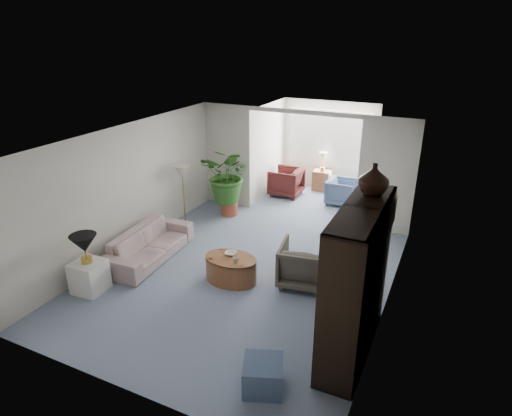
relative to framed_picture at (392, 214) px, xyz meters
The scene contains 26 objects.
floor 2.99m from the framed_picture, behind, with size 6.00×6.00×0.00m, color #7D8AA6.
sunroom_floor 5.16m from the framed_picture, 120.36° to the left, with size 2.60×2.60×0.00m, color #7D8AA6.
back_pier_left 5.37m from the framed_picture, 144.59° to the left, with size 1.20×0.12×2.50m, color silver.
back_pier_right 3.18m from the framed_picture, 100.24° to the left, with size 1.20×0.12×2.50m, color silver.
back_header 4.03m from the framed_picture, 128.43° to the left, with size 2.60×0.12×0.10m, color silver.
window_pane 5.83m from the framed_picture, 114.98° to the left, with size 2.20×0.02×1.50m, color white.
window_blinds 5.81m from the framed_picture, 115.11° to the left, with size 2.20×0.02×1.50m, color white.
framed_picture is the anchor object (origin of this frame).
sofa 4.59m from the framed_picture, behind, with size 2.02×0.79×0.59m, color #BCAF9F.
end_table 4.99m from the framed_picture, 162.79° to the right, with size 0.49×0.49×0.54m, color white.
table_lamp 4.85m from the framed_picture, 162.79° to the right, with size 0.44×0.44×0.30m, color black.
floor_lamp 4.91m from the framed_picture, 161.51° to the left, with size 0.36×0.36×0.28m, color beige.
coffee_table 2.96m from the framed_picture, behind, with size 0.95×0.95×0.45m, color #915935.
coffee_bowl 2.89m from the framed_picture, behind, with size 0.20×0.20×0.05m, color silver.
coffee_cup 2.71m from the framed_picture, behind, with size 0.10×0.10×0.10m, color beige.
wingback_chair 1.94m from the framed_picture, 166.21° to the left, with size 0.81×0.83×0.76m, color #62594E.
side_table_dark 1.67m from the framed_picture, 136.86° to the left, with size 0.53×0.43×0.64m, color black.
entertainment_cabinet 1.17m from the framed_picture, 103.63° to the right, with size 0.51×1.91×2.12m, color black.
cabinet_urn 0.81m from the framed_picture, 117.13° to the right, with size 0.40×0.40×0.42m, color black.
ottoman 2.81m from the framed_picture, 115.44° to the right, with size 0.48×0.48×0.39m, color slate.
plant_pot 4.96m from the framed_picture, 148.13° to the left, with size 0.40×0.40×0.32m, color #A2452F.
house_plant 4.77m from the framed_picture, 148.13° to the left, with size 1.20×1.04×1.34m, color #2F6221.
sunroom_chair_blue 4.84m from the framed_picture, 112.41° to the left, with size 0.69×0.71×0.65m, color slate.
sunroom_chair_maroon 5.55m from the framed_picture, 127.31° to the left, with size 0.78×0.81×0.73m, color #531C1E.
sunroom_table 5.81m from the framed_picture, 116.56° to the left, with size 0.46×0.36×0.56m, color #915935.
shelf_clutter 1.23m from the framed_picture, 105.13° to the right, with size 0.30×1.14×1.06m.
Camera 1 is at (3.13, -6.04, 4.14)m, focal length 30.59 mm.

